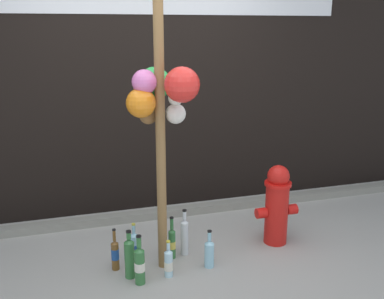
# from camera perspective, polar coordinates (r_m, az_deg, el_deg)

# --- Properties ---
(ground_plane) EXTENTS (14.00, 14.00, 0.00)m
(ground_plane) POSITION_cam_1_polar(r_m,az_deg,el_deg) (3.53, -0.76, -17.00)
(ground_plane) COLOR #9E9B93
(building_wall) EXTENTS (10.00, 0.21, 3.81)m
(building_wall) POSITION_cam_1_polar(r_m,az_deg,el_deg) (4.57, -6.66, 15.57)
(building_wall) COLOR black
(building_wall) RESTS_ON ground_plane
(curb_strip) EXTENTS (8.00, 0.12, 0.08)m
(curb_strip) POSITION_cam_1_polar(r_m,az_deg,el_deg) (4.58, -5.07, -8.40)
(curb_strip) COLOR gray
(curb_strip) RESTS_ON ground_plane
(memorial_post) EXTENTS (0.51, 0.61, 2.85)m
(memorial_post) POSITION_cam_1_polar(r_m,az_deg,el_deg) (3.26, -4.26, 10.55)
(memorial_post) COLOR olive
(memorial_post) RESTS_ON ground_plane
(fire_hydrant) EXTENTS (0.39, 0.24, 0.74)m
(fire_hydrant) POSITION_cam_1_polar(r_m,az_deg,el_deg) (4.03, 10.99, -7.00)
(fire_hydrant) COLOR red
(fire_hydrant) RESTS_ON ground_plane
(bottle_0) EXTENTS (0.08, 0.08, 0.40)m
(bottle_0) POSITION_cam_1_polar(r_m,az_deg,el_deg) (3.47, -6.83, -14.62)
(bottle_0) COLOR #337038
(bottle_0) RESTS_ON ground_plane
(bottle_1) EXTENTS (0.06, 0.06, 0.38)m
(bottle_1) POSITION_cam_1_polar(r_m,az_deg,el_deg) (3.79, -2.62, -11.97)
(bottle_1) COLOR #337038
(bottle_1) RESTS_ON ground_plane
(bottle_2) EXTENTS (0.08, 0.08, 0.32)m
(bottle_2) POSITION_cam_1_polar(r_m,az_deg,el_deg) (3.67, 2.26, -13.25)
(bottle_2) COLOR #93CCE0
(bottle_2) RESTS_ON ground_plane
(bottle_3) EXTENTS (0.07, 0.07, 0.31)m
(bottle_3) POSITION_cam_1_polar(r_m,az_deg,el_deg) (3.56, -3.07, -14.50)
(bottle_3) COLOR #B2DBEA
(bottle_3) RESTS_ON ground_plane
(bottle_4) EXTENTS (0.07, 0.07, 0.42)m
(bottle_4) POSITION_cam_1_polar(r_m,az_deg,el_deg) (3.83, -0.97, -11.13)
(bottle_4) COLOR silver
(bottle_4) RESTS_ON ground_plane
(bottle_5) EXTENTS (0.08, 0.08, 0.31)m
(bottle_5) POSITION_cam_1_polar(r_m,az_deg,el_deg) (3.84, -7.52, -12.18)
(bottle_5) COLOR #93CCE0
(bottle_5) RESTS_ON ground_plane
(bottle_6) EXTENTS (0.06, 0.06, 0.36)m
(bottle_6) POSITION_cam_1_polar(r_m,az_deg,el_deg) (3.68, -9.97, -13.23)
(bottle_6) COLOR brown
(bottle_6) RESTS_ON ground_plane
(bottle_7) EXTENTS (0.08, 0.08, 0.40)m
(bottle_7) POSITION_cam_1_polar(r_m,az_deg,el_deg) (3.54, -8.13, -13.71)
(bottle_7) COLOR #337038
(bottle_7) RESTS_ON ground_plane
(litter_0) EXTENTS (0.08, 0.09, 0.01)m
(litter_0) POSITION_cam_1_polar(r_m,az_deg,el_deg) (4.52, -13.27, -9.65)
(litter_0) COLOR tan
(litter_0) RESTS_ON ground_plane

